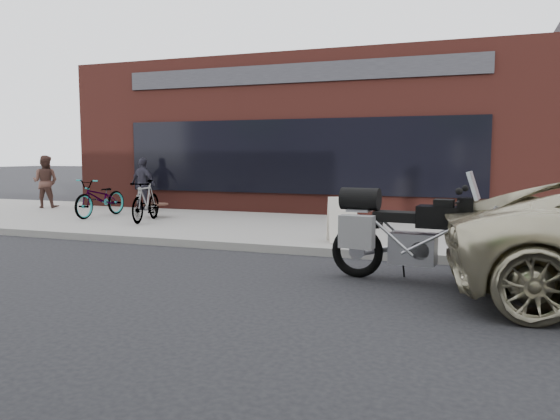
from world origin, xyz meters
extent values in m
plane|color=black|center=(0.00, 0.00, 0.00)|extent=(120.00, 120.00, 0.00)
cube|color=gray|center=(0.00, 7.00, 0.07)|extent=(44.00, 6.00, 0.15)
cube|color=#52201A|center=(-2.00, 14.00, 2.25)|extent=(14.00, 10.00, 4.50)
cube|color=black|center=(-2.00, 8.97, 1.70)|extent=(10.00, 0.08, 2.00)
cube|color=#29282E|center=(-2.00, 8.97, 3.90)|extent=(10.00, 0.08, 0.50)
torus|color=black|center=(1.15, 2.67, 0.37)|extent=(0.77, 0.19, 0.76)
torus|color=black|center=(2.85, 2.53, 0.37)|extent=(0.77, 0.19, 0.76)
cube|color=#B7B7BC|center=(1.94, 2.60, 0.48)|extent=(0.65, 0.39, 0.43)
cube|color=black|center=(2.28, 2.58, 0.93)|extent=(0.60, 0.41, 0.29)
cube|color=black|center=(1.72, 2.62, 0.91)|extent=(0.65, 0.37, 0.14)
cube|color=black|center=(1.32, 2.66, 0.82)|extent=(0.36, 0.28, 0.16)
cube|color=black|center=(2.62, 2.55, 1.08)|extent=(0.23, 0.29, 0.25)
cube|color=silver|center=(2.70, 2.54, 1.36)|extent=(0.19, 0.35, 0.38)
cylinder|color=black|center=(2.54, 2.55, 1.16)|extent=(0.10, 0.79, 0.03)
cube|color=#B7B7BC|center=(1.19, 2.67, 0.97)|extent=(0.34, 0.37, 0.03)
cube|color=slate|center=(1.21, 2.37, 0.70)|extent=(0.49, 0.24, 0.45)
cylinder|color=black|center=(1.19, 2.67, 1.13)|extent=(0.57, 0.36, 0.32)
cylinder|color=#B7B7BC|center=(1.51, 2.82, 0.40)|extent=(0.63, 0.14, 0.22)
imported|color=gray|center=(-6.41, 6.60, 0.64)|extent=(0.69, 1.88, 0.98)
imported|color=gray|center=(-4.73, 6.13, 0.65)|extent=(0.81, 1.72, 1.00)
cube|color=white|center=(0.45, 4.70, 0.57)|extent=(0.58, 0.45, 0.83)
cube|color=white|center=(0.36, 4.90, 0.57)|extent=(0.58, 0.45, 0.83)
cylinder|color=black|center=(-5.00, 6.98, 0.31)|extent=(0.05, 0.05, 0.32)
cylinder|color=#4E2F24|center=(-5.00, 6.98, 0.49)|extent=(0.62, 0.62, 0.04)
imported|color=brown|center=(-9.50, 7.97, 0.94)|extent=(0.91, 0.80, 1.58)
imported|color=#34323F|center=(-6.34, 8.41, 0.90)|extent=(0.94, 0.54, 1.51)
camera|label=1|loc=(2.78, -4.97, 1.77)|focal=35.00mm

